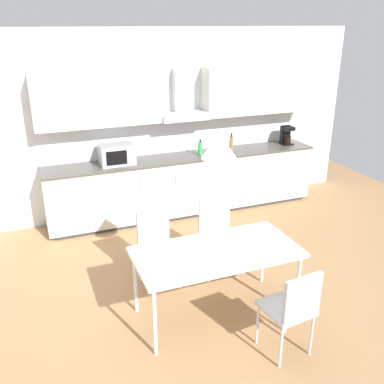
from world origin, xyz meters
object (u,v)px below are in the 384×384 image
Objects in this scene: pendant_lamp at (219,146)px; chair_near_right at (293,305)px; bottle_green at (200,148)px; dining_table at (217,255)px; microwave at (117,154)px; bottle_brown at (231,143)px; chair_far_right at (217,229)px; chair_far_left at (157,240)px; coffee_maker at (286,135)px.

chair_near_right is at bearing -64.60° from pendant_lamp.
pendant_lamp is at bearing -109.16° from bottle_green.
microwave is at bearing 99.19° from dining_table.
bottle_brown is (1.80, -0.02, -0.02)m from microwave.
pendant_lamp is at bearing -115.26° from chair_far_right.
pendant_lamp reaches higher than bottle_brown.
chair_far_left is (-1.76, -1.71, -0.51)m from bottle_brown.
pendant_lamp is (-0.86, -2.47, 0.76)m from bottle_green.
coffee_maker reaches higher than bottle_brown.
bottle_brown is 0.18× the size of dining_table.
chair_near_right is (0.00, -1.55, 0.00)m from chair_far_right.
pendant_lamp is at bearing -64.59° from chair_far_left.
coffee_maker is at bearing 32.20° from chair_far_left.
coffee_maker is at bearing 40.53° from chair_far_right.
chair_far_left is (0.04, -1.73, -0.52)m from microwave.
chair_near_right and chair_far_left have the same top height.
bottle_green is at bearing 73.80° from chair_far_right.
chair_far_right is 1.00× the size of chair_far_left.
coffee_maker is 0.34× the size of chair_far_left.
bottle_green reaches higher than dining_table.
microwave reaches higher than chair_near_right.
coffee_maker is 2.76m from chair_far_right.
bottle_green reaches higher than chair_far_left.
pendant_lamp is (0.37, -0.78, 1.25)m from chair_far_left.
dining_table is 1.84× the size of chair_far_right.
coffee_maker is 3.93m from chair_near_right.
bottle_green is 0.28× the size of chair_far_left.
coffee_maker is at bearing 0.53° from microwave.
bottle_brown is at bearing 59.10° from chair_far_right.
chair_far_left is (-1.23, -1.69, -0.49)m from bottle_green.
chair_far_right is (-2.06, -1.76, -0.53)m from coffee_maker.
coffee_maker reaches higher than chair_far_right.
bottle_brown is at bearing 2.06° from bottle_green.
microwave reaches higher than dining_table.
microwave is at bearing 179.35° from bottle_brown.
bottle_brown reaches higher than chair_far_right.
chair_near_right is at bearing -107.38° from bottle_brown.
coffee_maker is 3.58m from pendant_lamp.
chair_far_right is at bearing -120.90° from bottle_brown.
coffee_maker is 1.57m from bottle_green.
pendant_lamp reaches higher than coffee_maker.
bottle_brown is at bearing -0.65° from microwave.
dining_table is at bearing 180.00° from pendant_lamp.
chair_near_right is (0.78, -3.29, -0.52)m from microwave.
bottle_green is 0.76× the size of pendant_lamp.
chair_far_right is at bearing 64.74° from pendant_lamp.
coffee_maker is at bearing 2.41° from bottle_green.
dining_table is at bearing 115.40° from chair_near_right.
bottle_brown reaches higher than chair_near_right.
bottle_brown is 2.87m from dining_table.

